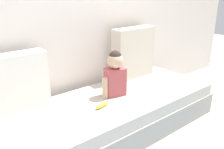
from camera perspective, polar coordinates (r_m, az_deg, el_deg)
The scene contains 7 objects.
ground_plane at distance 2.49m, azimuth -1.54°, elevation -13.66°, with size 12.00×12.00×0.00m, color #B2ADA3.
back_wall at distance 2.55m, azimuth -9.71°, elevation 14.21°, with size 5.65×0.10×2.27m, color silver.
couch at distance 2.39m, azimuth -1.57°, elevation -10.16°, with size 2.45×0.85×0.36m.
throw_pillow_left at distance 2.19m, azimuth -21.20°, elevation -1.88°, with size 0.49×0.16×0.51m, color silver.
throw_pillow_right at distance 2.86m, azimuth 5.05°, elevation 5.11°, with size 0.54×0.16×0.59m, color beige.
toddler at distance 2.36m, azimuth 0.75°, elevation 0.33°, with size 0.30×0.18×0.45m.
banana at distance 2.19m, azimuth -2.31°, elevation -7.21°, with size 0.17×0.04×0.04m, color yellow.
Camera 1 is at (-1.26, -1.65, 1.37)m, focal length 38.78 mm.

